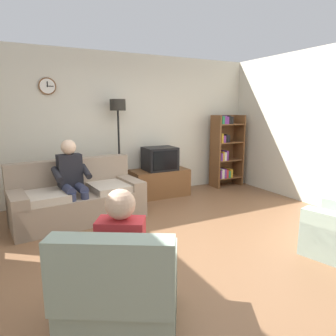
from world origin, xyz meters
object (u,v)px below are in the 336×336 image
object	(u,v)px
couch	(78,200)
floor_lamp	(118,122)
armchair_near_window	(123,296)
person_in_left_armchair	(124,252)
tv_stand	(159,183)
tv	(160,159)
bookshelf	(225,150)
person_on_couch	(72,177)

from	to	relation	value
couch	floor_lamp	distance (m)	1.62
armchair_near_window	person_in_left_armchair	distance (m)	0.33
tv_stand	person_in_left_armchair	world-z (taller)	person_in_left_armchair
tv_stand	tv	size ratio (longest dim) A/B	1.83
floor_lamp	armchair_near_window	world-z (taller)	floor_lamp
person_in_left_armchair	tv_stand	bearing A→B (deg)	60.24
bookshelf	armchair_near_window	world-z (taller)	bookshelf
armchair_near_window	person_in_left_armchair	world-z (taller)	person_in_left_armchair
bookshelf	floor_lamp	size ratio (longest dim) A/B	0.84
couch	tv_stand	bearing A→B (deg)	20.07
bookshelf	armchair_near_window	bearing A→B (deg)	-136.45
armchair_near_window	person_on_couch	world-z (taller)	person_on_couch
couch	person_on_couch	bearing A→B (deg)	-126.48
couch	floor_lamp	xyz separation A→B (m)	(0.91, 0.71, 1.14)
couch	armchair_near_window	bearing A→B (deg)	-93.55
person_in_left_armchair	tv	bearing A→B (deg)	60.05
bookshelf	person_on_couch	size ratio (longest dim) A/B	1.25
floor_lamp	tv_stand	bearing A→B (deg)	-7.33
tv	armchair_near_window	xyz separation A→B (m)	(-1.84, -3.19, -0.45)
armchair_near_window	person_in_left_armchair	bearing A→B (deg)	60.23
tv_stand	person_in_left_armchair	xyz separation A→B (m)	(-1.80, -3.14, 0.34)
tv	armchair_near_window	bearing A→B (deg)	-119.95
bookshelf	couch	bearing A→B (deg)	-168.30
couch	tv	size ratio (longest dim) A/B	3.30
tv	floor_lamp	size ratio (longest dim) A/B	0.32
couch	tv_stand	size ratio (longest dim) A/B	1.80
tv	tv_stand	bearing A→B (deg)	90.00
person_in_left_armchair	bookshelf	bearing A→B (deg)	43.24
armchair_near_window	person_on_couch	xyz separation A→B (m)	(0.08, 2.50, 0.41)
couch	bookshelf	distance (m)	3.40
tv	person_on_couch	size ratio (longest dim) A/B	0.48
person_on_couch	tv_stand	bearing A→B (deg)	22.33
armchair_near_window	tv	bearing A→B (deg)	60.05
tv_stand	person_in_left_armchair	distance (m)	3.63
tv	armchair_near_window	distance (m)	3.71
bookshelf	person_in_left_armchair	size ratio (longest dim) A/B	1.38
tv	person_in_left_armchair	size ratio (longest dim) A/B	0.54
tv	person_on_couch	distance (m)	1.89
tv	couch	bearing A→B (deg)	-160.67
armchair_near_window	person_on_couch	size ratio (longest dim) A/B	0.94
floor_lamp	person_on_couch	world-z (taller)	floor_lamp
couch	person_on_couch	world-z (taller)	person_on_couch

